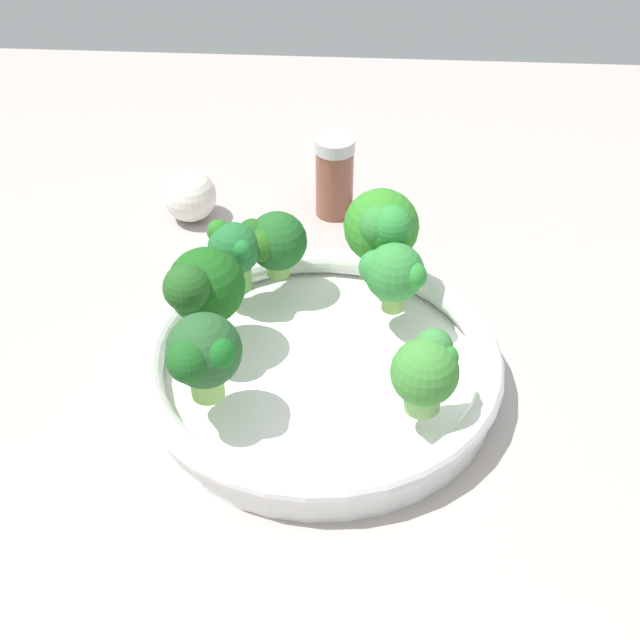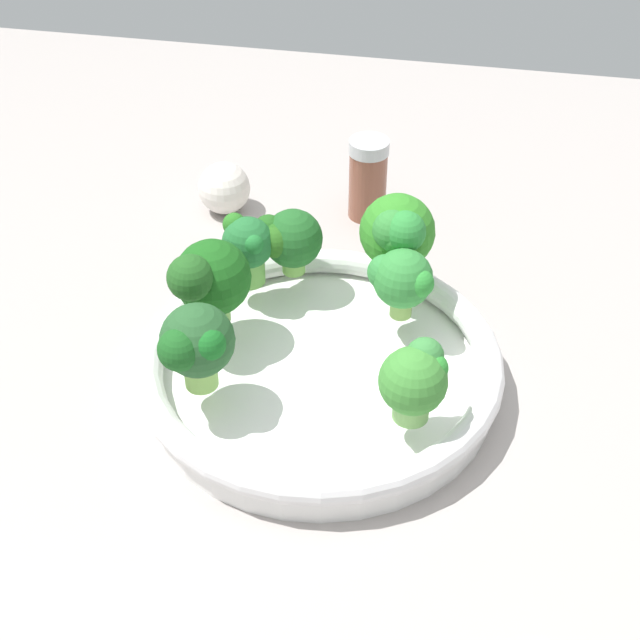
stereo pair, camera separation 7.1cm
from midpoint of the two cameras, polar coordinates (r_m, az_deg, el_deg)
The scene contains 11 objects.
ground_plane at distance 75.71cm, azimuth -0.53°, elevation -5.63°, with size 130.00×130.00×2.50cm, color #ACA39E.
bowl at distance 74.70cm, azimuth -2.74°, elevation -3.02°, with size 28.91×28.91×3.88cm.
broccoli_floret_0 at distance 75.17cm, azimuth 1.74°, elevation 2.83°, with size 5.47×4.97×6.07cm.
broccoli_floret_1 at distance 66.55cm, azimuth 3.44°, elevation -3.19°, with size 4.93×5.18×6.07cm.
broccoli_floret_2 at distance 73.43cm, azimuth -9.94°, elevation 1.85°, with size 6.17×7.23×7.62cm.
broccoli_floret_3 at distance 79.27cm, azimuth -5.52°, elevation 4.64°, with size 5.90×5.22×5.92cm.
broccoli_floret_4 at distance 78.10cm, azimuth 1.18°, elevation 5.53°, with size 6.35×7.09×7.90cm.
broccoli_floret_5 at distance 67.59cm, azimuth -10.11°, elevation -2.18°, with size 5.52×6.17×7.06cm.
broccoli_floret_6 at distance 78.16cm, azimuth -7.88°, elevation 4.03°, with size 4.48×4.36×6.15cm.
garlic_bulb at distance 95.39cm, azimuth -10.04°, elevation 7.34°, with size 5.26×5.26×5.26cm, color silver.
pepper_shaker at distance 93.99cm, azimuth -1.32°, elevation 8.62°, with size 3.94×3.94×8.42cm.
Camera 1 is at (-0.53, 53.86, 52.26)cm, focal length 52.86 mm.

